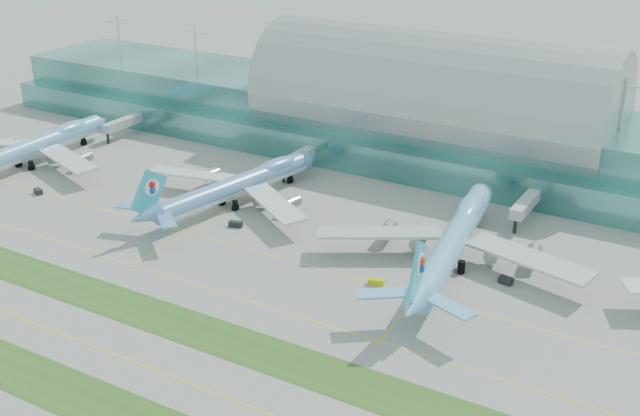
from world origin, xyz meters
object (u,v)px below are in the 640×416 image
Objects in this scene: airliner_c at (454,238)px; airliner_a at (33,146)px; airliner_b at (238,184)px; terminal at (431,118)px.

airliner_a is at bearing 173.10° from airliner_c.
terminal is at bearing 73.90° from airliner_b.
airliner_c is at bearing -62.36° from terminal.
airliner_a is 78.91m from airliner_b.
airliner_a is 147.83m from airliner_c.
airliner_c is (69.24, -4.04, 0.64)m from airliner_b.
airliner_b is (78.56, 7.46, -0.23)m from airliner_a.
terminal is at bearing 30.63° from airliner_a.
airliner_c is at bearing 7.69° from airliner_b.
terminal reaches higher than airliner_a.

